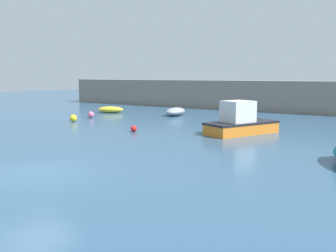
% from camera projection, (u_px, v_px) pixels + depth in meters
% --- Properties ---
extents(ground_plane, '(120.00, 120.00, 0.20)m').
position_uv_depth(ground_plane, '(35.00, 176.00, 13.08)').
color(ground_plane, '#2D5170').
extents(harbor_breakwater, '(50.69, 2.84, 2.89)m').
position_uv_depth(harbor_breakwater, '(278.00, 96.00, 35.22)').
color(harbor_breakwater, gray).
rests_on(harbor_breakwater, ground_plane).
extents(rowboat_white_midwater, '(1.77, 2.91, 0.68)m').
position_uv_depth(rowboat_white_midwater, '(175.00, 111.00, 31.83)').
color(rowboat_white_midwater, gray).
rests_on(rowboat_white_midwater, ground_plane).
extents(dinghy_near_pier, '(2.56, 2.01, 0.58)m').
position_uv_depth(dinghy_near_pier, '(111.00, 110.00, 34.14)').
color(dinghy_near_pier, yellow).
rests_on(dinghy_near_pier, ground_plane).
extents(motorboat_grey_hull, '(3.42, 4.84, 1.94)m').
position_uv_depth(motorboat_grey_hull, '(240.00, 122.00, 21.76)').
color(motorboat_grey_hull, orange).
rests_on(motorboat_grey_hull, ground_plane).
extents(mooring_buoy_yellow, '(0.53, 0.53, 0.53)m').
position_uv_depth(mooring_buoy_yellow, '(73.00, 118.00, 27.52)').
color(mooring_buoy_yellow, yellow).
rests_on(mooring_buoy_yellow, ground_plane).
extents(mooring_buoy_red, '(0.38, 0.38, 0.38)m').
position_uv_depth(mooring_buoy_red, '(134.00, 129.00, 22.61)').
color(mooring_buoy_red, red).
rests_on(mooring_buoy_red, ground_plane).
extents(mooring_buoy_pink, '(0.50, 0.50, 0.50)m').
position_uv_depth(mooring_buoy_pink, '(91.00, 114.00, 30.24)').
color(mooring_buoy_pink, '#EA668C').
rests_on(mooring_buoy_pink, ground_plane).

